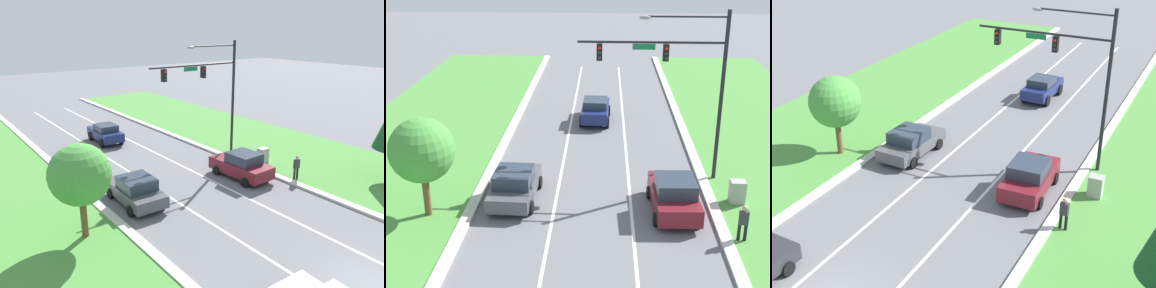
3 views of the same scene
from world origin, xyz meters
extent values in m
cylinder|color=black|center=(6.26, 15.02, 4.37)|extent=(0.20, 0.20, 8.73)
cylinder|color=black|center=(2.68, 15.02, 7.16)|extent=(7.16, 0.12, 0.12)
cube|color=#147042|center=(2.32, 15.02, 6.94)|extent=(1.10, 0.04, 0.28)
cylinder|color=black|center=(4.29, 15.02, 8.39)|extent=(3.94, 0.09, 0.09)
ellipsoid|color=gray|center=(2.32, 15.02, 8.34)|extent=(0.56, 0.28, 0.20)
cube|color=black|center=(3.39, 15.02, 6.66)|extent=(0.28, 0.32, 0.80)
sphere|color=red|center=(3.39, 14.85, 6.89)|extent=(0.16, 0.16, 0.16)
sphere|color=#2D2D2D|center=(3.39, 14.85, 6.66)|extent=(0.16, 0.16, 0.16)
sphere|color=#2D2D2D|center=(3.39, 14.85, 6.43)|extent=(0.16, 0.16, 0.16)
cube|color=black|center=(0.17, 15.02, 6.66)|extent=(0.28, 0.32, 0.80)
sphere|color=red|center=(0.17, 14.85, 6.89)|extent=(0.16, 0.16, 0.16)
sphere|color=#2D2D2D|center=(0.17, 14.85, 6.66)|extent=(0.16, 0.16, 0.16)
sphere|color=#2D2D2D|center=(0.17, 14.85, 6.43)|extent=(0.16, 0.16, 0.16)
cube|color=navy|center=(-0.14, 24.17, 0.75)|extent=(1.89, 4.21, 0.74)
cube|color=#283342|center=(-0.14, 23.92, 1.38)|extent=(1.64, 1.92, 0.52)
cylinder|color=black|center=(0.77, 25.43, 0.38)|extent=(0.26, 0.76, 0.76)
cylinder|color=black|center=(-0.96, 25.48, 0.38)|extent=(0.26, 0.76, 0.76)
cylinder|color=black|center=(0.68, 22.85, 0.38)|extent=(0.26, 0.76, 0.76)
cylinder|color=black|center=(-1.04, 22.91, 0.38)|extent=(0.26, 0.76, 0.76)
cube|color=maroon|center=(3.72, 11.34, 0.70)|extent=(2.09, 4.35, 0.80)
cube|color=#283342|center=(3.73, 11.08, 1.44)|extent=(1.81, 1.99, 0.67)
cylinder|color=black|center=(4.62, 12.70, 0.31)|extent=(0.26, 0.62, 0.61)
cylinder|color=black|center=(2.73, 12.63, 0.31)|extent=(0.26, 0.62, 0.61)
cylinder|color=black|center=(4.72, 10.05, 0.31)|extent=(0.26, 0.62, 0.61)
cylinder|color=black|center=(2.82, 9.98, 0.31)|extent=(0.26, 0.62, 0.61)
cube|color=#4C4C51|center=(-3.76, 12.18, 0.64)|extent=(2.09, 4.42, 0.66)
cube|color=#283342|center=(-3.77, 11.92, 1.30)|extent=(1.81, 2.02, 0.66)
cylinder|color=black|center=(-2.76, 13.50, 0.31)|extent=(0.26, 0.63, 0.63)
cylinder|color=black|center=(-4.66, 13.57, 0.31)|extent=(0.26, 0.63, 0.63)
cylinder|color=black|center=(-2.86, 10.80, 0.31)|extent=(0.26, 0.63, 0.63)
cylinder|color=black|center=(-4.75, 10.87, 0.31)|extent=(0.26, 0.63, 0.63)
cube|color=#9E9E99|center=(6.83, 12.24, 0.60)|extent=(0.70, 0.60, 1.19)
cylinder|color=black|center=(6.14, 8.81, 0.42)|extent=(0.14, 0.14, 0.84)
cylinder|color=black|center=(6.40, 8.78, 0.42)|extent=(0.14, 0.14, 0.84)
cube|color=#333338|center=(6.27, 8.79, 1.14)|extent=(0.40, 0.26, 0.60)
sphere|color=tan|center=(6.27, 8.79, 1.58)|extent=(0.22, 0.22, 0.22)
cylinder|color=brown|center=(-7.47, 10.34, 1.07)|extent=(0.32, 0.32, 2.14)
sphere|color=#47933D|center=(-7.47, 10.34, 3.23)|extent=(2.90, 2.90, 2.90)
camera|label=1|loc=(-12.86, -5.35, 9.66)|focal=35.00mm
camera|label=2|loc=(0.44, -10.86, 11.92)|focal=50.00mm
camera|label=3|loc=(11.34, -10.97, 13.93)|focal=50.00mm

